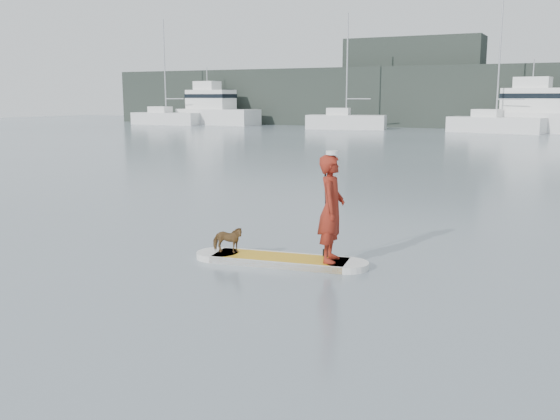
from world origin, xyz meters
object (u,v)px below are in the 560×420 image
at_px(paddleboard, 280,260).
at_px(paddler, 331,209).
at_px(sailboat_a, 166,118).
at_px(motor_yacht_b, 215,109).
at_px(sailboat_d, 495,123).
at_px(dog, 227,240).
at_px(motor_yacht_a, 544,112).
at_px(sailboat_c, 345,121).

bearing_deg(paddleboard, paddler, 0.00).
xyz_separation_m(sailboat_a, motor_yacht_b, (4.79, 2.43, 0.96)).
bearing_deg(sailboat_d, motor_yacht_b, -173.62).
height_order(paddleboard, dog, dog).
bearing_deg(sailboat_a, dog, -55.23).
distance_m(paddler, dog, 2.12).
bearing_deg(motor_yacht_a, sailboat_c, -165.41).
distance_m(sailboat_c, sailboat_d, 13.47).
relative_size(dog, motor_yacht_b, 0.06).
relative_size(dog, sailboat_a, 0.05).
distance_m(paddler, sailboat_c, 48.78).
bearing_deg(dog, paddleboard, -97.02).
height_order(dog, sailboat_a, sailboat_a).
bearing_deg(sailboat_c, sailboat_a, 168.24).
height_order(sailboat_a, sailboat_c, sailboat_a).
height_order(paddleboard, motor_yacht_b, motor_yacht_b).
bearing_deg(motor_yacht_b, sailboat_c, -3.17).
distance_m(dog, motor_yacht_a, 48.23).
height_order(sailboat_c, motor_yacht_b, sailboat_c).
distance_m(dog, motor_yacht_b, 57.88).
height_order(sailboat_c, sailboat_d, sailboat_d).
distance_m(paddleboard, dog, 1.09).
bearing_deg(dog, motor_yacht_b, 16.59).
relative_size(sailboat_a, motor_yacht_b, 1.15).
bearing_deg(motor_yacht_a, paddler, -82.66).
height_order(paddleboard, paddler, paddler).
xyz_separation_m(dog, motor_yacht_b, (-31.17, 48.75, 1.37)).
bearing_deg(dog, sailboat_d, -14.20).
height_order(sailboat_d, motor_yacht_b, sailboat_d).
height_order(paddler, sailboat_a, sailboat_a).
distance_m(paddler, motor_yacht_b, 58.69).
height_order(sailboat_a, motor_yacht_b, sailboat_a).
xyz_separation_m(sailboat_c, motor_yacht_b, (-16.24, 2.68, 0.96)).
bearing_deg(sailboat_d, sailboat_a, -168.93).
distance_m(dog, sailboat_c, 48.43).
height_order(paddler, sailboat_d, sailboat_d).
relative_size(sailboat_d, motor_yacht_a, 1.09).
distance_m(paddleboard, sailboat_a, 59.16).
relative_size(dog, sailboat_d, 0.05).
height_order(paddler, motor_yacht_a, motor_yacht_a).
bearing_deg(paddleboard, sailboat_c, 100.18).
distance_m(sailboat_c, motor_yacht_b, 16.49).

